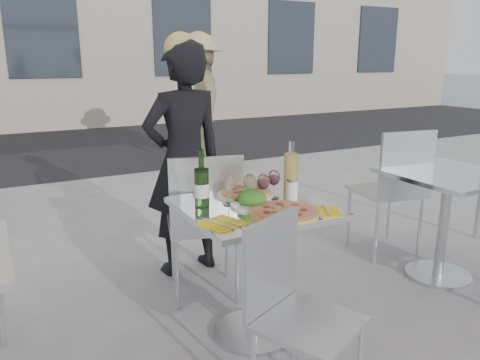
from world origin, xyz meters
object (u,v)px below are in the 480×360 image
chair_far (205,216)px  pizza_near (284,212)px  woman_diner (184,161)px  main_table (253,243)px  pedestrian_b (199,100)px  wineglass_red_b (274,179)px  side_chair_rfar (395,183)px  sugar_shaker (292,188)px  napkin_right (321,211)px  napkin_left (222,223)px  carafe (291,172)px  pizza_far (246,193)px  wine_bottle (202,186)px  wineglass_red_a (263,183)px  chair_near (291,299)px  wineglass_white_a (229,184)px  side_table_right (446,203)px  salad_plate (252,199)px  wineglass_white_b (250,183)px

chair_far → pizza_near: chair_far is taller
woman_diner → main_table: bearing=85.7°
pedestrian_b → wineglass_red_b: pedestrian_b is taller
side_chair_rfar → sugar_shaker: (-1.21, -0.40, 0.22)m
main_table → chair_far: size_ratio=0.79×
napkin_right → napkin_left: bearing=-161.5°
chair_far → woman_diner: size_ratio=0.59×
pizza_near → wineglass_red_b: size_ratio=2.17×
sugar_shaker → napkin_right: (-0.01, -0.28, -0.05)m
woman_diner → pedestrian_b: bearing=-119.7°
chair_far → carafe: carafe is taller
pizza_far → wine_bottle: size_ratio=1.06×
pizza_near → wineglass_red_b: wineglass_red_b is taller
side_chair_rfar → wine_bottle: bearing=20.9°
wine_bottle → napkin_right: bearing=-35.7°
napkin_right → wineglass_red_a: bearing=151.5°
woman_diner → carafe: size_ratio=5.52×
chair_near → woman_diner: (0.12, 1.48, 0.30)m
wineglass_white_a → napkin_left: 0.31m
side_table_right → chair_far: (-1.57, 0.47, 0.02)m
napkin_right → wine_bottle: bearing=171.5°
pedestrian_b → napkin_right: size_ratio=7.59×
side_chair_rfar → woman_diner: 1.57m
salad_plate → main_table: bearing=20.7°
wine_bottle → side_table_right: bearing=-3.1°
woman_diner → wineglass_red_a: woman_diner is taller
side_chair_rfar → pizza_far: size_ratio=3.15×
wine_bottle → wineglass_red_a: wine_bottle is taller
wine_bottle → wineglass_white_a: 0.14m
carafe → wineglass_red_a: 0.27m
woman_diner → salad_plate: woman_diner is taller
woman_diner → wineglass_red_b: bearing=95.6°
side_table_right → wineglass_red_a: 1.47m
chair_far → wineglass_white_b: chair_far is taller
side_chair_rfar → wineglass_white_a: bearing=22.7°
wineglass_white_a → napkin_left: size_ratio=0.69×
chair_near → napkin_left: chair_near is taller
salad_plate → woman_diner: bearing=89.3°
chair_near → wineglass_red_a: 0.67m
chair_far → napkin_left: chair_far is taller
pizza_near → wineglass_white_a: (-0.17, 0.26, 0.10)m
wineglass_red_a → chair_far: bearing=105.5°
chair_far → pizza_near: size_ratio=2.78×
salad_plate → wineglass_red_b: wineglass_red_b is taller
woman_diner → chair_near: bearing=80.9°
wineglass_white_a → wineglass_white_b: (0.11, -0.03, 0.00)m
chair_near → woman_diner: size_ratio=0.53×
napkin_left → main_table: bearing=14.6°
wine_bottle → pedestrian_b: bearing=66.7°
side_chair_rfar → wine_bottle: (-1.71, -0.33, 0.28)m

